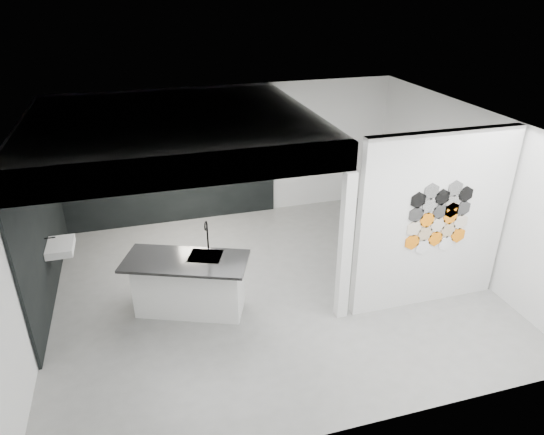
{
  "coord_description": "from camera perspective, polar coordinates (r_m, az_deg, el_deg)",
  "views": [
    {
      "loc": [
        -1.87,
        -6.53,
        4.64
      ],
      "look_at": [
        0.1,
        0.3,
        1.15
      ],
      "focal_mm": 32.0,
      "sensor_mm": 36.0,
      "label": 1
    }
  ],
  "objects": [
    {
      "name": "display_shelf",
      "position": [
        9.99,
        -11.37,
        6.11
      ],
      "size": [
        3.0,
        0.15,
        0.04
      ],
      "primitive_type": "cube",
      "color": "black",
      "rests_on": "bay_clad_back"
    },
    {
      "name": "kettle",
      "position": [
        10.05,
        -6.83,
        7.09
      ],
      "size": [
        0.17,
        0.17,
        0.14
      ],
      "primitive_type": "ellipsoid",
      "rotation": [
        0.0,
        0.0,
        0.02
      ],
      "color": "black",
      "rests_on": "display_shelf"
    },
    {
      "name": "bay_clad_left",
      "position": [
        8.44,
        -25.43,
        -0.79
      ],
      "size": [
        0.04,
        4.0,
        2.35
      ],
      "primitive_type": "cube",
      "color": "black",
      "rests_on": "floor"
    },
    {
      "name": "utensil_cup",
      "position": [
        9.95,
        -15.62,
        6.01
      ],
      "size": [
        0.09,
        0.09,
        0.11
      ],
      "primitive_type": "cylinder",
      "rotation": [
        0.0,
        0.0,
        0.03
      ],
      "color": "black",
      "rests_on": "display_shelf"
    },
    {
      "name": "corner_column",
      "position": [
        7.06,
        8.59,
        -3.58
      ],
      "size": [
        0.16,
        0.16,
        2.35
      ],
      "primitive_type": "cube",
      "color": "silver",
      "rests_on": "floor"
    },
    {
      "name": "bulkhead",
      "position": [
        7.83,
        -11.51,
        10.16
      ],
      "size": [
        4.4,
        4.0,
        0.4
      ],
      "primitive_type": "cube",
      "color": "silver",
      "rests_on": "corner_column"
    },
    {
      "name": "bay_clad_back",
      "position": [
        10.13,
        -11.94,
        5.57
      ],
      "size": [
        4.4,
        0.04,
        2.35
      ],
      "primitive_type": "cube",
      "color": "black",
      "rests_on": "floor"
    },
    {
      "name": "hex_tile_cluster",
      "position": [
        7.52,
        19.09,
        -0.04
      ],
      "size": [
        1.04,
        0.02,
        1.16
      ],
      "color": "orange",
      "rests_on": "partition_panel"
    },
    {
      "name": "glass_vase",
      "position": [
        10.14,
        -3.77,
        7.4
      ],
      "size": [
        0.11,
        0.11,
        0.14
      ],
      "primitive_type": "cylinder",
      "rotation": [
        0.0,
        0.0,
        -0.15
      ],
      "color": "gray",
      "rests_on": "display_shelf"
    },
    {
      "name": "fascia_beam",
      "position": [
        6.01,
        -9.69,
        5.43
      ],
      "size": [
        4.4,
        0.16,
        0.4
      ],
      "primitive_type": "cube",
      "color": "silver",
      "rests_on": "corner_column"
    },
    {
      "name": "floor",
      "position": [
        8.23,
        -0.09,
        -8.22
      ],
      "size": [
        7.0,
        6.0,
        0.01
      ],
      "primitive_type": "cube",
      "color": "slate"
    },
    {
      "name": "bottle_dark",
      "position": [
        9.94,
        -14.3,
        6.34
      ],
      "size": [
        0.07,
        0.07,
        0.17
      ],
      "primitive_type": "cylinder",
      "rotation": [
        0.0,
        0.0,
        -0.18
      ],
      "color": "black",
      "rests_on": "display_shelf"
    },
    {
      "name": "partition_panel",
      "position": [
        7.6,
        18.41,
        -0.51
      ],
      "size": [
        2.45,
        0.15,
        2.8
      ],
      "primitive_type": "cube",
      "color": "silver",
      "rests_on": "floor"
    },
    {
      "name": "wall_basin",
      "position": [
        8.36,
        -23.63,
        -3.19
      ],
      "size": [
        0.4,
        0.6,
        0.12
      ],
      "primitive_type": "cube",
      "color": "silver",
      "rests_on": "bay_clad_left"
    },
    {
      "name": "stockpot",
      "position": [
        9.96,
        -19.18,
        5.69
      ],
      "size": [
        0.21,
        0.21,
        0.16
      ],
      "primitive_type": "cylinder",
      "rotation": [
        0.0,
        0.0,
        -0.07
      ],
      "color": "black",
      "rests_on": "display_shelf"
    },
    {
      "name": "glass_bowl",
      "position": [
        10.15,
        -3.77,
        7.29
      ],
      "size": [
        0.15,
        0.15,
        0.09
      ],
      "primitive_type": "cylinder",
      "rotation": [
        0.0,
        0.0,
        0.16
      ],
      "color": "gray",
      "rests_on": "display_shelf"
    },
    {
      "name": "kitchen_island",
      "position": [
        7.54,
        -9.73,
        -7.66
      ],
      "size": [
        1.98,
        1.42,
        1.46
      ],
      "rotation": [
        0.0,
        0.0,
        -0.38
      ],
      "color": "silver",
      "rests_on": "floor"
    }
  ]
}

